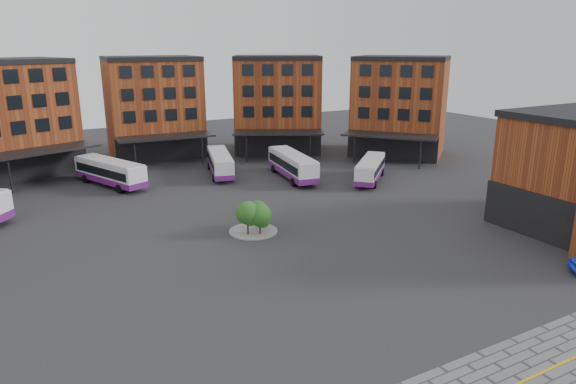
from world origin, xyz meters
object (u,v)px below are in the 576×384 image
bus_c (110,172)px  bus_f (370,169)px  bus_e (292,165)px  tree_island (255,215)px  bus_d (220,163)px

bus_c → bus_f: bearing=-47.3°
bus_c → bus_e: bus_e is taller
tree_island → bus_e: size_ratio=0.38×
bus_c → tree_island: bearing=-92.7°
tree_island → bus_c: tree_island is taller
bus_c → bus_d: 13.50m
bus_d → bus_f: bus_d is taller
bus_d → bus_e: size_ratio=0.93×
bus_c → bus_d: size_ratio=1.05×
tree_island → bus_f: 22.46m
bus_e → bus_f: bearing=-28.1°
bus_e → bus_c: bearing=168.9°
tree_island → bus_c: (-8.21, 22.87, -0.02)m
tree_island → bus_f: bearing=25.5°
bus_d → bus_c: bearing=-170.3°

